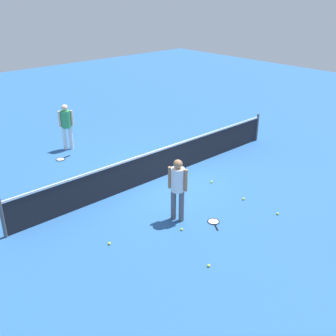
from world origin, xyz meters
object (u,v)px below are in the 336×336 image
object	(u,v)px
player_far_side	(66,123)
tennis_ball_baseline	(243,199)
tennis_ball_by_net	(209,266)
tennis_ball_stray_right	(109,243)
tennis_ball_midcourt	(278,214)
player_near_side	(178,185)
tennis_ball_near_player	(182,229)
tennis_ball_stray_left	(211,182)
tennis_racket_far_player	(61,159)
tennis_racket_near_player	(214,222)

from	to	relation	value
player_far_side	tennis_ball_baseline	xyz separation A→B (m)	(1.70, -6.83, -0.98)
tennis_ball_by_net	tennis_ball_stray_right	xyz separation A→B (m)	(-1.13, 2.14, 0.00)
tennis_ball_midcourt	tennis_ball_stray_right	xyz separation A→B (m)	(-4.12, 1.89, 0.00)
player_near_side	tennis_ball_near_player	xyz separation A→B (m)	(-0.28, -0.45, -0.98)
tennis_ball_stray_left	tennis_ball_stray_right	xyz separation A→B (m)	(-4.21, -0.59, 0.00)
tennis_ball_near_player	tennis_ball_midcourt	distance (m)	2.70
player_near_side	player_far_side	distance (m)	6.35
player_far_side	tennis_ball_midcourt	bearing A→B (deg)	-77.71
player_far_side	tennis_racket_far_player	world-z (taller)	player_far_side
tennis_ball_stray_left	tennis_ball_stray_right	distance (m)	4.25
player_far_side	tennis_racket_near_player	size ratio (longest dim) A/B	2.93
tennis_ball_near_player	tennis_ball_stray_right	xyz separation A→B (m)	(-1.69, 0.71, 0.00)
tennis_ball_baseline	tennis_ball_by_net	bearing A→B (deg)	-155.00
tennis_racket_far_player	tennis_ball_by_net	world-z (taller)	tennis_ball_by_net
tennis_racket_near_player	tennis_ball_near_player	world-z (taller)	tennis_ball_near_player
player_far_side	tennis_ball_by_net	size ratio (longest dim) A/B	25.76
player_far_side	tennis_ball_baseline	size ratio (longest dim) A/B	25.76
tennis_racket_near_player	tennis_ball_baseline	distance (m)	1.54
player_near_side	tennis_ball_stray_left	distance (m)	2.59
player_near_side	tennis_racket_near_player	distance (m)	1.38
tennis_racket_near_player	tennis_ball_by_net	bearing A→B (deg)	-141.47
player_near_side	player_far_side	xyz separation A→B (m)	(0.42, 6.33, 0.00)
tennis_ball_near_player	tennis_ball_stray_right	bearing A→B (deg)	157.17
player_far_side	tennis_racket_far_player	size ratio (longest dim) A/B	2.81
tennis_ball_by_net	tennis_ball_stray_left	distance (m)	4.12
player_near_side	player_far_side	bearing A→B (deg)	86.24
tennis_ball_by_net	tennis_ball_stray_left	size ratio (longest dim) A/B	1.00
tennis_ball_baseline	player_near_side	bearing A→B (deg)	166.69
tennis_ball_by_net	tennis_ball_baseline	size ratio (longest dim) A/B	1.00
tennis_ball_midcourt	tennis_ball_stray_right	bearing A→B (deg)	155.39
player_near_side	tennis_racket_far_player	world-z (taller)	player_near_side
tennis_ball_near_player	tennis_ball_stray_right	distance (m)	1.83
tennis_ball_near_player	tennis_ball_baseline	bearing A→B (deg)	-1.17
tennis_racket_far_player	tennis_ball_stray_left	distance (m)	5.43
tennis_ball_by_net	player_far_side	bearing A→B (deg)	81.33
player_far_side	tennis_ball_stray_left	size ratio (longest dim) A/B	25.76
tennis_ball_near_player	tennis_ball_by_net	distance (m)	1.53
tennis_ball_midcourt	tennis_ball_stray_left	size ratio (longest dim) A/B	1.00
tennis_racket_far_player	tennis_ball_stray_left	size ratio (longest dim) A/B	9.16
tennis_racket_far_player	tennis_ball_near_player	distance (m)	6.09
player_far_side	tennis_ball_baseline	distance (m)	7.11
tennis_racket_far_player	tennis_ball_by_net	bearing A→B (deg)	-94.16
player_near_side	tennis_ball_midcourt	xyz separation A→B (m)	(2.15, -1.63, -0.98)
player_near_side	tennis_ball_midcourt	size ratio (longest dim) A/B	25.76
tennis_racket_far_player	tennis_racket_near_player	bearing A→B (deg)	-82.08
tennis_ball_stray_left	player_far_side	bearing A→B (deg)	108.46
tennis_racket_near_player	tennis_racket_far_player	bearing A→B (deg)	97.92
tennis_ball_by_net	tennis_ball_midcourt	world-z (taller)	same
player_near_side	tennis_ball_stray_right	world-z (taller)	player_near_side
tennis_ball_midcourt	tennis_ball_stray_left	xyz separation A→B (m)	(0.10, 2.47, 0.00)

